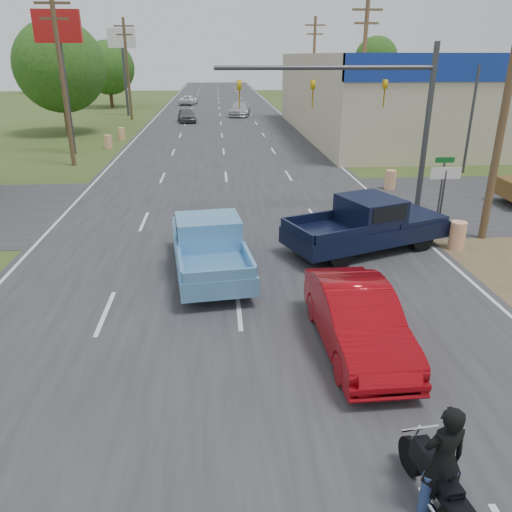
{
  "coord_description": "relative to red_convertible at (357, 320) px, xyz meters",
  "views": [
    {
      "loc": [
        -0.47,
        -4.16,
        6.47
      ],
      "look_at": [
        0.52,
        8.62,
        1.3
      ],
      "focal_mm": 35.0,
      "sensor_mm": 36.0,
      "label": 1
    }
  ],
  "objects": [
    {
      "name": "main_road",
      "position": [
        -2.66,
        34.2,
        -0.76
      ],
      "size": [
        15.0,
        180.0,
        0.02
      ],
      "primitive_type": "cube",
      "color": "#2D2D30",
      "rests_on": "ground"
    },
    {
      "name": "cross_road",
      "position": [
        -2.66,
        12.2,
        -0.76
      ],
      "size": [
        120.0,
        10.0,
        0.02
      ],
      "primitive_type": "cube",
      "color": "#2D2D30",
      "rests_on": "ground"
    },
    {
      "name": "utility_pole_1",
      "position": [
        6.84,
        7.2,
        4.55
      ],
      "size": [
        2.0,
        0.28,
        10.0
      ],
      "color": "#4C3823",
      "rests_on": "ground"
    },
    {
      "name": "utility_pole_2",
      "position": [
        6.84,
        25.2,
        4.55
      ],
      "size": [
        2.0,
        0.28,
        10.0
      ],
      "color": "#4C3823",
      "rests_on": "ground"
    },
    {
      "name": "utility_pole_3",
      "position": [
        6.84,
        43.2,
        4.55
      ],
      "size": [
        2.0,
        0.28,
        10.0
      ],
      "color": "#4C3823",
      "rests_on": "ground"
    },
    {
      "name": "utility_pole_5",
      "position": [
        -12.16,
        22.2,
        4.55
      ],
      "size": [
        2.0,
        0.28,
        10.0
      ],
      "color": "#4C3823",
      "rests_on": "ground"
    },
    {
      "name": "utility_pole_6",
      "position": [
        -12.16,
        46.2,
        4.55
      ],
      "size": [
        2.0,
        0.28,
        10.0
      ],
      "color": "#4C3823",
      "rests_on": "ground"
    },
    {
      "name": "tree_1",
      "position": [
        -16.16,
        36.2,
        4.81
      ],
      "size": [
        7.56,
        7.56,
        9.36
      ],
      "color": "#422D19",
      "rests_on": "ground"
    },
    {
      "name": "tree_2",
      "position": [
        -16.86,
        60.2,
        4.19
      ],
      "size": [
        6.72,
        6.72,
        8.32
      ],
      "color": "#422D19",
      "rests_on": "ground"
    },
    {
      "name": "tree_5",
      "position": [
        27.34,
        89.2,
        5.12
      ],
      "size": [
        7.98,
        7.98,
        9.88
      ],
      "color": "#422D19",
      "rests_on": "ground"
    },
    {
      "name": "tree_6",
      "position": [
        -32.66,
        89.2,
        5.74
      ],
      "size": [
        8.82,
        8.82,
        10.92
      ],
      "color": "#422D19",
      "rests_on": "ground"
    },
    {
      "name": "barrel_0",
      "position": [
        5.34,
        6.2,
        -0.27
      ],
      "size": [
        0.56,
        0.56,
        1.0
      ],
      "primitive_type": "cylinder",
      "color": "orange",
      "rests_on": "ground"
    },
    {
      "name": "barrel_1",
      "position": [
        5.74,
        14.7,
        -0.27
      ],
      "size": [
        0.56,
        0.56,
        1.0
      ],
      "primitive_type": "cylinder",
      "color": "orange",
      "rests_on": "ground"
    },
    {
      "name": "barrel_2",
      "position": [
        -11.16,
        28.2,
        -0.27
      ],
      "size": [
        0.56,
        0.56,
        1.0
      ],
      "primitive_type": "cylinder",
      "color": "orange",
      "rests_on": "ground"
    },
    {
      "name": "barrel_3",
      "position": [
        -10.86,
        32.2,
        -0.27
      ],
      "size": [
        0.56,
        0.56,
        1.0
      ],
      "primitive_type": "cylinder",
      "color": "orange",
      "rests_on": "ground"
    },
    {
      "name": "pole_sign_left_near",
      "position": [
        -13.16,
        26.2,
        6.4
      ],
      "size": [
        3.0,
        0.35,
        9.2
      ],
      "color": "#3F3F44",
      "rests_on": "ground"
    },
    {
      "name": "pole_sign_left_far",
      "position": [
        -13.16,
        50.2,
        6.4
      ],
      "size": [
        3.0,
        0.35,
        9.2
      ],
      "color": "#3F3F44",
      "rests_on": "ground"
    },
    {
      "name": "lane_sign",
      "position": [
        5.54,
        8.2,
        1.13
      ],
      "size": [
        1.2,
        0.08,
        2.52
      ],
      "color": "#3F3F44",
      "rests_on": "ground"
    },
    {
      "name": "street_name_sign",
      "position": [
        6.14,
        9.7,
        0.84
      ],
      "size": [
        0.8,
        0.08,
        2.61
      ],
      "color": "#3F3F44",
      "rests_on": "ground"
    },
    {
      "name": "signal_mast",
      "position": [
        3.16,
        11.2,
        4.04
      ],
      "size": [
        9.12,
        0.4,
        7.0
      ],
      "color": "#3F3F44",
      "rests_on": "ground"
    },
    {
      "name": "red_convertible",
      "position": [
        0.0,
        0.0,
        0.0
      ],
      "size": [
        1.75,
        4.7,
        1.53
      ],
      "primitive_type": "imported",
      "rotation": [
        0.0,
        0.0,
        0.03
      ],
      "color": "#94060E",
      "rests_on": "ground"
    },
    {
      "name": "motorcycle",
      "position": [
        0.02,
        -4.65,
        -0.3
      ],
      "size": [
        0.66,
        2.06,
        1.04
      ],
      "rotation": [
        0.0,
        0.0,
        0.12
      ],
      "color": "black",
      "rests_on": "ground"
    },
    {
      "name": "rider",
      "position": [
        0.01,
        -4.6,
        0.16
      ],
      "size": [
        0.72,
        0.52,
        1.85
      ],
      "primitive_type": "imported",
      "rotation": [
        0.0,
        0.0,
        3.26
      ],
      "color": "black",
      "rests_on": "ground"
    },
    {
      "name": "blue_pickup",
      "position": [
        -3.48,
        4.86,
        0.15
      ],
      "size": [
        2.74,
        5.71,
        1.82
      ],
      "rotation": [
        0.0,
        0.0,
        0.12
      ],
      "color": "black",
      "rests_on": "ground"
    },
    {
      "name": "navy_pickup",
      "position": [
        2.15,
        6.38,
        0.2
      ],
      "size": [
        6.18,
        4.18,
        1.91
      ],
      "rotation": [
        0.0,
        0.0,
        -1.2
      ],
      "color": "black",
      "rests_on": "ground"
    },
    {
      "name": "distant_car_grey",
      "position": [
        -6.16,
        43.77,
        -0.06
      ],
      "size": [
        2.25,
        4.33,
        1.41
      ],
      "primitive_type": "imported",
      "rotation": [
        0.0,
        0.0,
        0.15
      ],
      "color": "#56575B",
      "rests_on": "ground"
    },
    {
      "name": "distant_car_silver",
      "position": [
        -0.38,
        48.86,
        -0.0
      ],
      "size": [
        2.91,
        5.52,
        1.53
      ],
      "primitive_type": "imported",
      "rotation": [
        0.0,
        0.0,
        -0.15
      ],
      "color": "silver",
      "rests_on": "ground"
    },
    {
      "name": "distant_car_white",
      "position": [
        -6.89,
        63.34,
        -0.17
      ],
      "size": [
        2.65,
        4.57,
        1.2
      ],
      "primitive_type": "imported",
      "rotation": [
        0.0,
        0.0,
        2.98
      ],
      "color": "white",
      "rests_on": "ground"
    }
  ]
}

